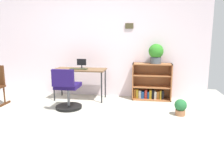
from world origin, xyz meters
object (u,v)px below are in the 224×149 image
(desk, at_px, (80,71))
(keyboard, at_px, (79,69))
(bookshelf_low, at_px, (151,84))
(monitor, at_px, (82,64))
(potted_plant_on_shelf, at_px, (156,53))
(potted_plant_floor, at_px, (181,107))
(office_chair, at_px, (67,92))

(desk, bearing_deg, keyboard, -97.04)
(keyboard, bearing_deg, bookshelf_low, 10.82)
(keyboard, height_order, bookshelf_low, bookshelf_low)
(monitor, height_order, bookshelf_low, monitor)
(potted_plant_on_shelf, bearing_deg, bookshelf_low, 146.51)
(monitor, xyz_separation_m, keyboard, (-0.04, -0.11, -0.10))
(potted_plant_floor, bearing_deg, bookshelf_low, 117.83)
(monitor, height_order, keyboard, monitor)
(desk, xyz_separation_m, keyboard, (-0.01, -0.06, 0.07))
(desk, height_order, office_chair, office_chair)
(desk, height_order, bookshelf_low, bookshelf_low)
(keyboard, bearing_deg, potted_plant_on_shelf, 8.47)
(potted_plant_on_shelf, bearing_deg, potted_plant_floor, -64.94)
(bookshelf_low, bearing_deg, keyboard, -169.18)
(monitor, distance_m, bookshelf_low, 1.64)
(keyboard, bearing_deg, potted_plant_floor, -17.14)
(office_chair, bearing_deg, monitor, 84.64)
(keyboard, xyz_separation_m, potted_plant_floor, (2.11, -0.65, -0.55))
(keyboard, relative_size, potted_plant_floor, 1.31)
(office_chair, height_order, potted_plant_floor, office_chair)
(monitor, xyz_separation_m, potted_plant_on_shelf, (1.65, 0.14, 0.25))
(office_chair, bearing_deg, bookshelf_low, 30.28)
(monitor, height_order, potted_plant_on_shelf, potted_plant_on_shelf)
(desk, bearing_deg, potted_plant_on_shelf, 6.39)
(office_chair, height_order, potted_plant_on_shelf, potted_plant_on_shelf)
(desk, relative_size, bookshelf_low, 1.34)
(potted_plant_floor, bearing_deg, desk, 161.25)
(bookshelf_low, bearing_deg, potted_plant_on_shelf, -33.49)
(potted_plant_on_shelf, bearing_deg, office_chair, -152.36)
(desk, distance_m, potted_plant_floor, 2.27)
(desk, height_order, keyboard, keyboard)
(bookshelf_low, distance_m, potted_plant_floor, 1.10)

